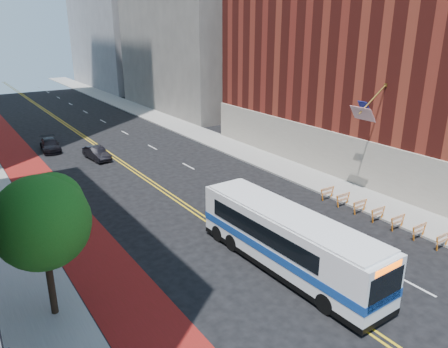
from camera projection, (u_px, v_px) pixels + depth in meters
ground at (322, 298)px, 21.59m from camera, size 160.00×160.00×0.00m
sidewalk_right at (208, 137)px, 51.41m from camera, size 4.00×140.00×0.15m
bus_lane_paint at (26, 168)px, 40.88m from camera, size 3.60×140.00×0.01m
center_line_inner at (108, 154)px, 45.04m from camera, size 0.14×140.00×0.01m
center_line_outer at (112, 154)px, 45.23m from camera, size 0.14×140.00×0.01m
lane_dashes at (125, 133)px, 53.93m from camera, size 0.14×98.20×0.01m
brick_building at (408, 45)px, 38.92m from camera, size 18.73×36.00×22.00m
construction_barriers at (388, 216)px, 29.10m from camera, size 1.42×10.91×1.00m
street_tree at (42, 219)px, 18.81m from camera, size 4.20×4.20×6.70m
transit_bus at (286, 239)px, 23.71m from camera, size 3.02×12.32×3.37m
car_a at (30, 191)px, 33.41m from camera, size 2.49×4.17×1.33m
car_b at (97, 153)px, 43.21m from camera, size 1.82×4.10×1.31m
car_c at (50, 145)px, 46.13m from camera, size 2.23×4.58×1.28m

